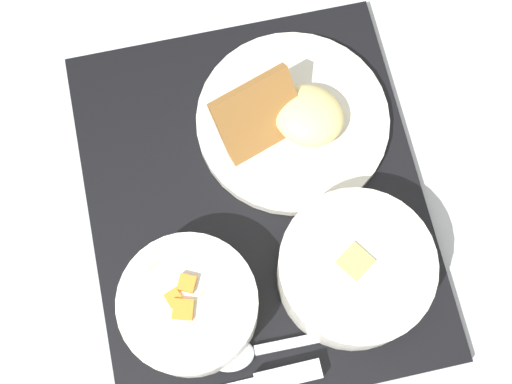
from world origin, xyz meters
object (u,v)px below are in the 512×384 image
(bowl_soup, at_px, (355,269))
(spoon, at_px, (262,349))
(bowl_salad, at_px, (189,305))
(plate_main, at_px, (293,120))
(knife, at_px, (270,380))

(bowl_soup, xyz_separation_m, spoon, (-0.03, 0.10, -0.03))
(bowl_salad, height_order, bowl_soup, bowl_salad)
(bowl_salad, relative_size, plate_main, 0.64)
(bowl_soup, bearing_deg, plate_main, -1.91)
(bowl_soup, distance_m, plate_main, 0.16)
(plate_main, distance_m, knife, 0.25)
(knife, bearing_deg, bowl_soup, -141.46)
(bowl_salad, height_order, spoon, bowl_salad)
(bowl_soup, bearing_deg, bowl_salad, 81.10)
(bowl_salad, bearing_deg, plate_main, -48.49)
(plate_main, relative_size, knife, 1.09)
(bowl_salad, relative_size, bowl_soup, 0.88)
(plate_main, distance_m, spoon, 0.22)
(spoon, bearing_deg, plate_main, -109.28)
(bowl_salad, height_order, plate_main, plate_main)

